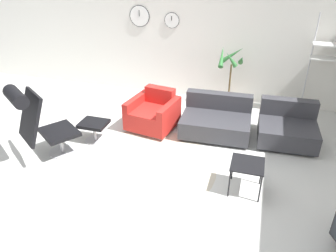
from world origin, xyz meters
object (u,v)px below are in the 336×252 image
(ottoman, at_px, (94,127))
(armchair_red, at_px, (153,114))
(potted_plant, at_px, (229,84))
(lounge_chair, at_px, (36,117))
(couch_low, at_px, (216,121))
(side_table, at_px, (247,166))
(couch_second, at_px, (287,128))

(ottoman, relative_size, armchair_red, 0.50)
(ottoman, distance_m, potted_plant, 2.91)
(lounge_chair, height_order, armchair_red, lounge_chair)
(ottoman, distance_m, couch_low, 2.18)
(ottoman, height_order, side_table, side_table)
(lounge_chair, distance_m, potted_plant, 3.80)
(couch_low, xyz_separation_m, side_table, (0.65, -1.51, 0.16))
(ottoman, relative_size, side_table, 1.03)
(couch_low, height_order, couch_second, same)
(armchair_red, xyz_separation_m, side_table, (1.81, -1.38, 0.13))
(couch_second, bearing_deg, ottoman, 14.49)
(potted_plant, bearing_deg, side_table, -77.56)
(armchair_red, distance_m, couch_low, 1.17)
(armchair_red, bearing_deg, side_table, 152.11)
(ottoman, relative_size, couch_low, 0.37)
(armchair_red, height_order, couch_low, armchair_red)
(couch_second, xyz_separation_m, side_table, (-0.58, -1.58, 0.16))
(ottoman, distance_m, armchair_red, 1.13)
(lounge_chair, distance_m, couch_low, 3.05)
(side_table, bearing_deg, lounge_chair, -177.88)
(ottoman, bearing_deg, side_table, -13.32)
(lounge_chair, xyz_separation_m, potted_plant, (2.59, 2.78, -0.21))
(ottoman, relative_size, potted_plant, 0.36)
(couch_low, xyz_separation_m, couch_second, (1.23, 0.07, 0.00))
(couch_low, xyz_separation_m, potted_plant, (0.07, 1.15, 0.30))
(lounge_chair, distance_m, ottoman, 1.03)
(lounge_chair, xyz_separation_m, armchair_red, (1.36, 1.50, -0.48))
(armchair_red, xyz_separation_m, potted_plant, (1.23, 1.28, 0.27))
(armchair_red, relative_size, couch_low, 0.75)
(ottoman, height_order, potted_plant, potted_plant)
(couch_second, bearing_deg, armchair_red, 2.85)
(potted_plant, bearing_deg, armchair_red, -133.84)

